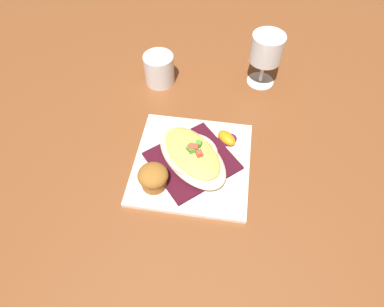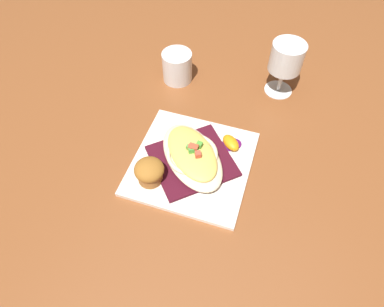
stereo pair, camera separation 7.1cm
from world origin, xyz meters
name	(u,v)px [view 1 (the left image)]	position (x,y,z in m)	size (l,w,h in m)	color
ground_plane	(192,164)	(0.00, 0.00, 0.00)	(2.60, 2.60, 0.00)	brown
square_plate	(192,163)	(0.00, 0.00, 0.01)	(0.25, 0.25, 0.01)	white
folded_napkin	(192,161)	(0.00, 0.00, 0.01)	(0.15, 0.17, 0.01)	#430F1E
gratin_dish	(192,155)	(0.00, 0.00, 0.04)	(0.21, 0.21, 0.05)	beige
muffin	(153,177)	(0.07, -0.07, 0.04)	(0.06, 0.06, 0.05)	#9C602B
orange_garnish	(227,138)	(-0.07, 0.07, 0.02)	(0.06, 0.06, 0.02)	#59115A
coffee_mug	(159,70)	(-0.26, -0.13, 0.04)	(0.10, 0.09, 0.08)	white
stemmed_glass	(266,51)	(-0.30, 0.13, 0.10)	(0.08, 0.08, 0.14)	white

